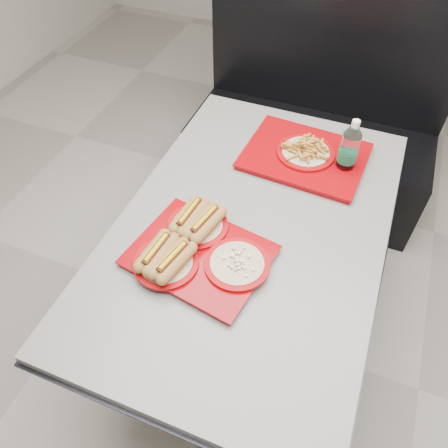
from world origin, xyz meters
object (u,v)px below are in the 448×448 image
at_px(diner_table, 250,253).
at_px(booth_bench, 313,129).
at_px(water_bottle, 349,150).
at_px(tray_far, 305,154).
at_px(tray_near, 196,249).

xyz_separation_m(diner_table, booth_bench, (0.00, 1.09, -0.18)).
bearing_deg(water_bottle, diner_table, -121.24).
bearing_deg(tray_far, booth_bench, 96.69).
bearing_deg(tray_near, diner_table, 57.05).
height_order(diner_table, tray_near, tray_near).
bearing_deg(booth_bench, diner_table, -90.00).
bearing_deg(diner_table, water_bottle, 58.76).
bearing_deg(tray_near, booth_bench, 84.39).
bearing_deg(diner_table, tray_far, 78.74).
height_order(booth_bench, water_bottle, booth_bench).
xyz_separation_m(diner_table, tray_near, (-0.13, -0.20, 0.20)).
bearing_deg(water_bottle, tray_far, 176.04).
bearing_deg(booth_bench, water_bottle, -71.11).
xyz_separation_m(tray_near, water_bottle, (0.37, 0.59, 0.07)).
height_order(diner_table, tray_far, tray_far).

